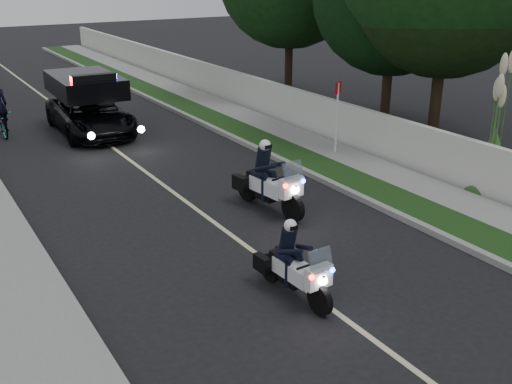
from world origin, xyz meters
The scene contains 17 objects.
ground centered at (0.00, 0.00, 0.00)m, with size 120.00×120.00×0.00m, color black.
curb_right centered at (4.10, 10.00, 0.07)m, with size 0.20×60.00×0.15m, color gray.
grass_verge centered at (4.80, 10.00, 0.08)m, with size 1.20×60.00×0.16m, color #193814.
sidewalk_right centered at (6.10, 10.00, 0.08)m, with size 1.40×60.00×0.16m, color gray.
property_wall centered at (7.10, 10.00, 0.75)m, with size 0.22×60.00×1.50m, color beige.
lane_marking centered at (0.00, 10.00, 0.00)m, with size 0.12×50.00×0.01m, color #BFB78C.
police_moto_left centered at (-0.34, 0.59, 0.00)m, with size 0.64×1.84×1.56m, color silver, non-canonical shape.
police_moto_right centered at (1.59, 4.49, 0.00)m, with size 0.77×2.20×1.87m, color white, non-canonical shape.
police_suv centered at (-0.02, 14.42, 0.00)m, with size 2.41×5.21×2.53m, color black.
bicycle centered at (-3.01, 15.81, 0.00)m, with size 0.65×1.85×0.97m, color black.
cyclist centered at (-3.01, 15.81, 0.00)m, with size 0.69×0.46×1.92m, color black.
sign_post centered at (6.00, 7.30, 0.00)m, with size 0.40×0.40×2.57m, color #AE160C, non-canonical shape.
pampas_mid centered at (7.60, 2.46, 0.00)m, with size 1.44×1.44×4.10m, color #BCAA91, non-canonical shape.
tree_right_a centered at (9.89, 6.69, 0.00)m, with size 6.56×6.56×10.93m, color black, non-canonical shape.
tree_right_b centered at (9.91, 6.75, 0.00)m, with size 7.62×7.62×12.70m, color #184316, non-canonical shape.
tree_right_c centered at (9.75, 9.03, 0.00)m, with size 5.85×5.85×9.75m, color black, non-canonical shape.
tree_right_d centered at (9.71, 15.53, 0.00)m, with size 6.59×6.59×10.98m, color #173F15, non-canonical shape.
Camera 1 is at (-6.22, -7.69, 5.99)m, focal length 42.21 mm.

